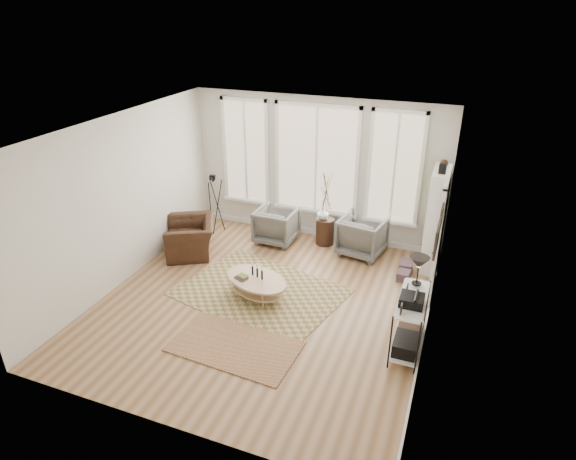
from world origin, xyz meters
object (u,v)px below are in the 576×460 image
at_px(accent_chair, 190,237).
at_px(bookcase, 436,220).
at_px(armchair_right, 362,236).
at_px(side_table, 326,210).
at_px(low_shelf, 410,318).
at_px(coffee_table, 256,282).
at_px(armchair_left, 276,225).

bearing_deg(accent_chair, bookcase, 75.09).
height_order(armchair_right, side_table, side_table).
bearing_deg(accent_chair, low_shelf, 43.36).
relative_size(low_shelf, armchair_right, 1.54).
xyz_separation_m(armchair_right, accent_chair, (-3.15, -1.17, -0.05)).
distance_m(coffee_table, armchair_right, 2.51).
height_order(coffee_table, side_table, side_table).
bearing_deg(low_shelf, coffee_table, 171.18).
height_order(low_shelf, armchair_left, low_shelf).
height_order(side_table, accent_chair, side_table).
bearing_deg(low_shelf, armchair_left, 141.04).
distance_m(low_shelf, armchair_right, 2.84).
height_order(low_shelf, accent_chair, low_shelf).
distance_m(armchair_left, accent_chair, 1.75).
xyz_separation_m(low_shelf, side_table, (-2.06, 2.70, 0.23)).
relative_size(bookcase, accent_chair, 1.98).
bearing_deg(low_shelf, accent_chair, 162.62).
xyz_separation_m(armchair_left, accent_chair, (-1.39, -1.06, -0.03)).
distance_m(bookcase, low_shelf, 2.56).
xyz_separation_m(bookcase, low_shelf, (-0.06, -2.52, -0.44)).
height_order(bookcase, armchair_right, bookcase).
bearing_deg(bookcase, coffee_table, -140.97).
height_order(armchair_left, accent_chair, armchair_left).
bearing_deg(armchair_right, side_table, -1.46).
xyz_separation_m(coffee_table, armchair_right, (1.30, 2.15, 0.10)).
bearing_deg(low_shelf, bookcase, 88.72).
relative_size(low_shelf, side_table, 0.85).
distance_m(side_table, accent_chair, 2.72).
height_order(coffee_table, armchair_right, armchair_right).
distance_m(coffee_table, accent_chair, 2.09).
bearing_deg(bookcase, low_shelf, -91.28).
distance_m(armchair_left, side_table, 1.06).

